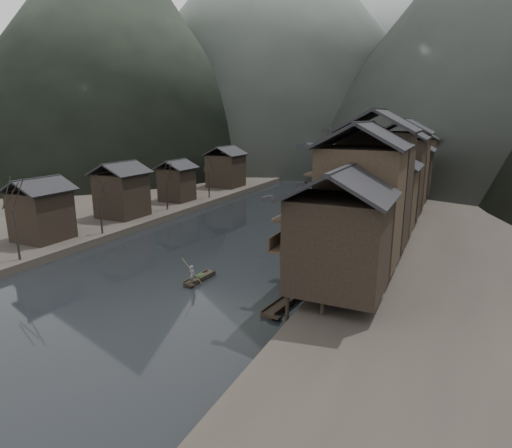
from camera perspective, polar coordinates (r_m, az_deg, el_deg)
The scene contains 13 objects.
water at distance 48.70m, azimuth -7.08°, elevation -4.81°, with size 300.00×300.00×0.00m, color black.
left_bank at distance 100.13m, azimuth -11.86°, elevation 5.13°, with size 40.00×200.00×1.20m, color #2D2823.
stilt_houses at distance 58.57m, azimuth 17.76°, elevation 6.88°, with size 9.00×67.60×16.68m.
left_houses at distance 75.06m, azimuth -12.30°, elevation 6.10°, with size 8.10×53.20×8.73m.
bare_trees at distance 62.60m, azimuth -17.21°, elevation 5.07°, with size 3.94×43.41×7.87m.
moored_sampans at distance 65.73m, azimuth 13.43°, elevation 0.08°, with size 2.92×67.59×0.47m.
midriver_boats at distance 94.47m, azimuth 12.06°, elevation 4.36°, with size 9.18×41.71×0.45m.
stone_bridge at distance 114.03m, azimuth 12.72°, elevation 8.44°, with size 40.00×6.00×9.00m.
hills at distance 208.46m, azimuth 21.85°, elevation 23.71°, with size 320.00×380.00×115.76m.
hero_sampan at distance 42.92m, azimuth -7.48°, elevation -7.18°, with size 1.26×4.47×0.43m.
cargo_heap at distance 42.90m, azimuth -7.37°, elevation -6.44°, with size 0.97×1.27×0.58m, color black.
boatman at distance 41.25m, azimuth -8.53°, elevation -6.40°, with size 0.68×0.44×1.85m, color #5E5E60.
bamboo_pole at distance 40.28m, azimuth -8.43°, elevation -2.86°, with size 0.06×0.06×4.17m, color #8C7A51.
Camera 1 is at (24.97, -38.75, 15.69)m, focal length 30.00 mm.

